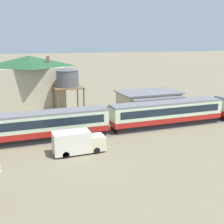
% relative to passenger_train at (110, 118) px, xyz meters
% --- Properties ---
extents(ground_plane, '(600.00, 600.00, 0.00)m').
position_rel_passenger_train_xyz_m(ground_plane, '(6.78, -0.45, -2.19)').
color(ground_plane, '#7A7056').
extents(passenger_train, '(77.24, 3.19, 3.95)m').
position_rel_passenger_train_xyz_m(passenger_train, '(0.00, 0.00, 0.00)').
color(passenger_train, '#AD1E19').
rests_on(passenger_train, ground_plane).
extents(railway_track, '(122.19, 3.60, 0.04)m').
position_rel_passenger_train_xyz_m(railway_track, '(6.35, 0.00, -2.19)').
color(railway_track, '#665B51').
rests_on(railway_track, ground_plane).
extents(station_building, '(11.69, 8.77, 3.67)m').
position_rel_passenger_train_xyz_m(station_building, '(11.84, 10.72, -0.33)').
color(station_building, '#BCB293').
rests_on(station_building, ground_plane).
extents(station_house_dark_green_roof, '(13.13, 10.66, 10.36)m').
position_rel_passenger_train_xyz_m(station_house_dark_green_roof, '(-9.24, 20.84, 3.12)').
color(station_house_dark_green_roof, '#BCB293').
rests_on(station_house_dark_green_roof, ground_plane).
extents(water_tower, '(5.16, 5.16, 8.49)m').
position_rel_passenger_train_xyz_m(water_tower, '(-3.28, 13.37, 4.36)').
color(water_tower, brown).
rests_on(water_tower, ground_plane).
extents(delivery_truck_cream, '(6.18, 2.24, 2.77)m').
position_rel_passenger_train_xyz_m(delivery_truck_cream, '(-6.36, -5.97, -0.81)').
color(delivery_truck_cream, beige).
rests_on(delivery_truck_cream, ground_plane).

